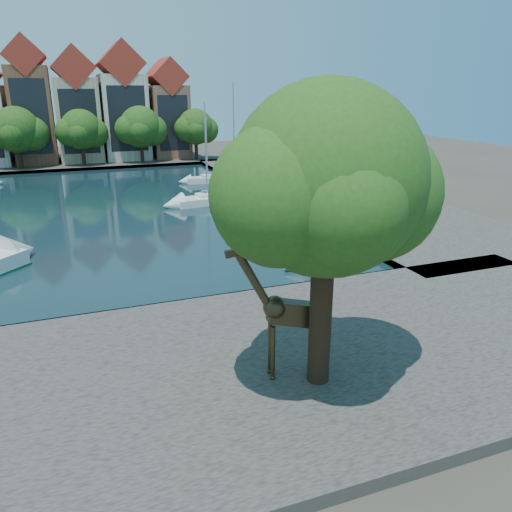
% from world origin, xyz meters
% --- Properties ---
extents(ground, '(160.00, 160.00, 0.00)m').
position_xyz_m(ground, '(0.00, 0.00, 0.00)').
color(ground, '#38332B').
rests_on(ground, ground).
extents(water_basin, '(38.00, 50.00, 0.08)m').
position_xyz_m(water_basin, '(0.00, 24.00, 0.04)').
color(water_basin, black).
rests_on(water_basin, ground).
extents(near_quay, '(50.00, 14.00, 0.50)m').
position_xyz_m(near_quay, '(0.00, -7.00, 0.25)').
color(near_quay, '#4E4A44').
rests_on(near_quay, ground).
extents(far_quay, '(60.00, 16.00, 0.50)m').
position_xyz_m(far_quay, '(0.00, 56.00, 0.25)').
color(far_quay, '#4E4A44').
rests_on(far_quay, ground).
extents(right_quay, '(14.00, 52.00, 0.50)m').
position_xyz_m(right_quay, '(25.00, 24.00, 0.25)').
color(right_quay, '#4E4A44').
rests_on(right_quay, ground).
extents(plane_tree, '(8.32, 6.40, 10.62)m').
position_xyz_m(plane_tree, '(7.62, -9.01, 7.67)').
color(plane_tree, '#332114').
rests_on(plane_tree, near_quay).
extents(townhouse_center, '(5.44, 9.18, 16.93)m').
position_xyz_m(townhouse_center, '(-4.00, 55.99, 8.36)').
color(townhouse_center, brown).
rests_on(townhouse_center, far_quay).
extents(townhouse_east_inner, '(5.94, 9.18, 15.79)m').
position_xyz_m(townhouse_east_inner, '(2.00, 55.99, 7.73)').
color(townhouse_east_inner, tan).
rests_on(townhouse_east_inner, far_quay).
extents(townhouse_east_mid, '(6.43, 9.18, 16.65)m').
position_xyz_m(townhouse_east_mid, '(8.50, 55.99, 8.10)').
color(townhouse_east_mid, beige).
rests_on(townhouse_east_mid, far_quay).
extents(townhouse_east_end, '(5.44, 9.18, 14.43)m').
position_xyz_m(townhouse_east_end, '(15.00, 55.99, 7.11)').
color(townhouse_east_end, brown).
rests_on(townhouse_east_end, far_quay).
extents(far_tree_mid_west, '(7.80, 6.00, 8.00)m').
position_xyz_m(far_tree_mid_west, '(-5.89, 50.49, 5.29)').
color(far_tree_mid_west, '#332114').
rests_on(far_tree_mid_west, far_quay).
extents(far_tree_mid_east, '(7.02, 5.40, 7.52)m').
position_xyz_m(far_tree_mid_east, '(2.10, 50.49, 5.13)').
color(far_tree_mid_east, '#332114').
rests_on(far_tree_mid_east, far_quay).
extents(far_tree_east, '(7.54, 5.80, 7.84)m').
position_xyz_m(far_tree_east, '(10.11, 50.49, 5.24)').
color(far_tree_east, '#332114').
rests_on(far_tree_east, far_quay).
extents(far_tree_far_east, '(6.76, 5.20, 7.36)m').
position_xyz_m(far_tree_far_east, '(18.09, 50.49, 5.08)').
color(far_tree_far_east, '#332114').
rests_on(far_tree_far_east, far_quay).
extents(giraffe_statue, '(3.58, 0.88, 5.11)m').
position_xyz_m(giraffe_statue, '(6.56, -8.24, 3.01)').
color(giraffe_statue, '#372D1B').
rests_on(giraffe_statue, near_quay).
extents(sailboat_right_a, '(5.82, 3.53, 8.30)m').
position_xyz_m(sailboat_right_a, '(15.00, 4.00, 0.55)').
color(sailboat_right_a, silver).
rests_on(sailboat_right_a, water_basin).
extents(sailboat_right_b, '(6.86, 2.65, 11.03)m').
position_xyz_m(sailboat_right_b, '(15.00, 23.36, 0.63)').
color(sailboat_right_b, navy).
rests_on(sailboat_right_b, water_basin).
extents(sailboat_right_c, '(6.51, 3.11, 9.42)m').
position_xyz_m(sailboat_right_c, '(12.00, 22.68, 0.62)').
color(sailboat_right_c, silver).
rests_on(sailboat_right_c, water_basin).
extents(sailboat_right_d, '(5.02, 2.47, 7.43)m').
position_xyz_m(sailboat_right_d, '(15.00, 33.42, 0.59)').
color(sailboat_right_d, silver).
rests_on(sailboat_right_d, water_basin).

